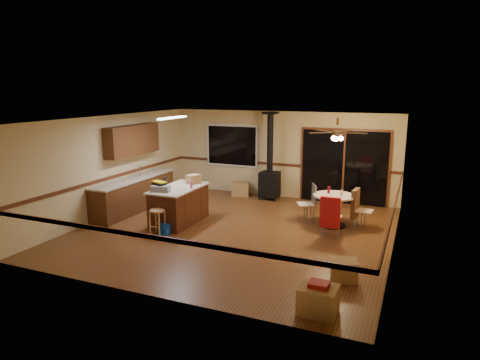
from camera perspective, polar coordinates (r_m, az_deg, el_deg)
The scene contains 35 objects.
floor at distance 10.12m, azimuth -0.66°, elevation -6.71°, with size 7.00×7.00×0.00m, color brown.
ceiling at distance 9.60m, azimuth -0.70°, elevation 8.14°, with size 7.00×7.00×0.00m, color silver.
wall_back at distance 13.01m, azimuth 5.49°, elevation 3.39°, with size 7.00×7.00×0.00m, color #CBB580.
wall_front at distance 6.82m, azimuth -12.55°, elevation -4.99°, with size 7.00×7.00×0.00m, color #CBB580.
wall_left at distance 11.61m, azimuth -16.75°, elevation 1.85°, with size 7.00×7.00×0.00m, color #CBB580.
wall_right at distance 9.01m, azimuth 20.20°, elevation -1.26°, with size 7.00×7.00×0.00m, color #CBB580.
chair_rail at distance 9.85m, azimuth -0.68°, elevation -1.19°, with size 7.00×7.00×0.08m, color #512514, non-canonical shape.
window at distance 13.50m, azimuth -1.07°, elevation 4.62°, with size 1.72×0.10×1.32m, color black.
sliding_door at distance 12.58m, azimuth 13.68°, elevation 1.64°, with size 2.52×0.10×2.10m, color black.
lower_cabinets at distance 11.98m, azimuth -13.87°, elevation -1.92°, with size 0.60×3.00×0.86m, color #4F2914.
countertop at distance 11.89m, azimuth -13.98°, elevation 0.18°, with size 0.64×3.04×0.04m, color #C0AC95.
upper_cabinets at distance 11.96m, azimuth -14.14°, elevation 5.20°, with size 0.35×2.00×0.80m, color #4F2914.
kitchen_island at distance 10.65m, azimuth -8.10°, elevation -3.32°, with size 0.88×1.68×0.90m.
wood_stove at distance 12.75m, azimuth 3.97°, elevation 0.63°, with size 0.55×0.50×2.52m.
ceiling_fan at distance 10.19m, azimuth 12.80°, elevation 5.88°, with size 0.24×0.24×0.55m.
fluorescent_strip at distance 10.71m, azimuth -9.01°, elevation 8.19°, with size 0.10×1.20×0.04m, color white.
toolbox_grey at distance 10.20m, azimuth -10.55°, elevation -1.12°, with size 0.43×0.24×0.13m, color slate.
toolbox_black at distance 10.32m, azimuth -10.75°, elevation -0.83°, with size 0.34×0.18×0.19m, color black.
toolbox_yellow_lid at distance 10.30m, azimuth -10.77°, elevation -0.25°, with size 0.35×0.19×0.03m, color gold.
box_on_island at distance 10.92m, azimuth -6.23°, elevation 0.13°, with size 0.24×0.33×0.22m, color #9E7546.
bottle_dark at distance 10.60m, azimuth -9.95°, elevation -0.22°, with size 0.08×0.08×0.27m, color black.
bottle_pink at distance 10.41m, azimuth -6.52°, elevation -0.55°, with size 0.06×0.06×0.20m, color #D84C8C.
bottle_white at distance 11.09m, azimuth -6.70°, elevation 0.23°, with size 0.06×0.06×0.19m, color white.
bar_stool at distance 9.91m, azimuth -10.95°, elevation -5.55°, with size 0.32×0.32×0.59m, color tan.
blue_bucket at distance 10.00m, azimuth -10.03°, elevation -6.42°, with size 0.29×0.29×0.24m, color #0C3FB5.
dining_table at distance 10.50m, azimuth 12.37°, elevation -3.25°, with size 0.99×0.99×0.78m.
glass_red at distance 10.54m, azimuth 11.76°, elevation -1.29°, with size 0.07×0.07×0.18m, color #590C14.
glass_cream at distance 10.35m, azimuth 13.38°, elevation -1.72°, with size 0.06×0.06×0.14m, color beige.
chair_left at distance 10.74m, azimuth 9.36°, elevation -2.48°, with size 0.54×0.54×0.51m.
chair_near at distance 9.63m, azimuth 11.97°, elevation -4.25°, with size 0.44×0.47×0.70m.
chair_right at distance 10.48m, azimuth 15.25°, elevation -3.08°, with size 0.50×0.47×0.70m.
box_under_window at distance 13.24m, azimuth 0.09°, elevation -1.21°, with size 0.52×0.42×0.42m, color #9E7546.
box_corner_a at distance 6.66m, azimuth 10.39°, elevation -15.47°, with size 0.56×0.47×0.42m, color #9E7546.
box_corner_b at distance 7.80m, azimuth 13.70°, elevation -11.57°, with size 0.45×0.38×0.36m, color #9E7546.
box_small_red at distance 6.55m, azimuth 10.48°, elevation -13.53°, with size 0.29×0.24×0.08m, color maroon.
Camera 1 is at (3.83, -8.78, 3.28)m, focal length 32.00 mm.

